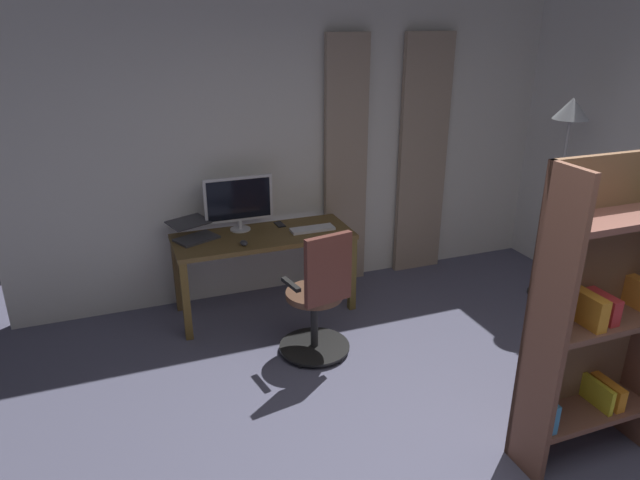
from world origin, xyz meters
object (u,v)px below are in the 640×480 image
object	(u,v)px
desk	(264,245)
floor_lamp	(568,136)
computer_mouse	(244,243)
computer_monitor	(239,201)
bookshelf	(598,313)
laptop	(194,232)
office_chair	(319,301)
cell_phone_face_up	(280,224)
computer_keyboard	(312,229)

from	to	relation	value
desk	floor_lamp	world-z (taller)	floor_lamp
computer_mouse	floor_lamp	size ratio (longest dim) A/B	0.05
computer_monitor	bookshelf	distance (m)	2.95
desk	floor_lamp	size ratio (longest dim) A/B	0.83
laptop	desk	bearing A→B (deg)	144.32
laptop	bookshelf	xyz separation A→B (m)	(-1.88, 2.49, 0.15)
computer_monitor	computer_mouse	distance (m)	0.44
office_chair	cell_phone_face_up	distance (m)	1.09
computer_mouse	cell_phone_face_up	distance (m)	0.55
desk	floor_lamp	bearing A→B (deg)	165.77
computer_monitor	computer_mouse	xyz separation A→B (m)	(0.05, 0.36, -0.25)
floor_lamp	cell_phone_face_up	bearing A→B (deg)	-19.52
office_chair	computer_keyboard	bearing A→B (deg)	62.79
desk	cell_phone_face_up	world-z (taller)	cell_phone_face_up
computer_keyboard	floor_lamp	size ratio (longest dim) A/B	0.21
laptop	office_chair	bearing A→B (deg)	103.58
laptop	floor_lamp	bearing A→B (deg)	142.39
desk	office_chair	bearing A→B (deg)	101.99
computer_monitor	laptop	xyz separation A→B (m)	(0.42, 0.07, -0.21)
bookshelf	computer_mouse	bearing A→B (deg)	-55.40
office_chair	laptop	world-z (taller)	office_chair
desk	bookshelf	bearing A→B (deg)	118.81
office_chair	cell_phone_face_up	size ratio (longest dim) A/B	7.30
cell_phone_face_up	computer_monitor	bearing A→B (deg)	-4.30
office_chair	bookshelf	xyz separation A→B (m)	(-1.12, 1.50, 0.45)
desk	office_chair	world-z (taller)	office_chair
computer_keyboard	computer_mouse	distance (m)	0.66
bookshelf	floor_lamp	size ratio (longest dim) A/B	0.99
desk	floor_lamp	distance (m)	2.79
office_chair	computer_mouse	bearing A→B (deg)	109.17
computer_keyboard	laptop	world-z (taller)	laptop
desk	office_chair	size ratio (longest dim) A/B	1.47
computer_monitor	computer_keyboard	world-z (taller)	computer_monitor
bookshelf	cell_phone_face_up	bearing A→B (deg)	-66.73
computer_mouse	computer_monitor	bearing A→B (deg)	-98.56
desk	computer_keyboard	size ratio (longest dim) A/B	3.95
laptop	computer_monitor	bearing A→B (deg)	165.51
computer_monitor	laptop	size ratio (longest dim) A/B	1.37
computer_mouse	laptop	bearing A→B (deg)	-39.02
computer_mouse	computer_keyboard	bearing A→B (deg)	-169.23
cell_phone_face_up	office_chair	bearing A→B (deg)	85.18
cell_phone_face_up	floor_lamp	world-z (taller)	floor_lamp
computer_keyboard	bookshelf	distance (m)	2.49
cell_phone_face_up	floor_lamp	size ratio (longest dim) A/B	0.08
floor_lamp	computer_monitor	bearing A→B (deg)	-17.14
cell_phone_face_up	bookshelf	distance (m)	2.79
computer_monitor	bookshelf	world-z (taller)	bookshelf
computer_keyboard	desk	bearing A→B (deg)	-6.58
office_chair	computer_monitor	world-z (taller)	computer_monitor
bookshelf	laptop	bearing A→B (deg)	-52.98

